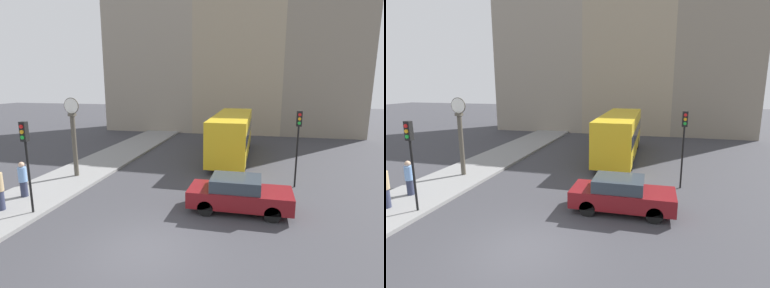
# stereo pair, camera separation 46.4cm
# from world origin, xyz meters

# --- Properties ---
(ground_plane) EXTENTS (120.00, 120.00, 0.00)m
(ground_plane) POSITION_xyz_m (0.00, 0.00, 0.00)
(ground_plane) COLOR #38383D
(sidewalk_corner) EXTENTS (3.51, 26.40, 0.15)m
(sidewalk_corner) POSITION_xyz_m (-6.65, 11.20, 0.08)
(sidewalk_corner) COLOR gray
(sidewalk_corner) RESTS_ON ground_plane
(building_row) EXTENTS (26.71, 5.00, 17.44)m
(building_row) POSITION_xyz_m (0.16, 24.86, 8.53)
(building_row) COLOR gray
(building_row) RESTS_ON ground_plane
(sedan_car) EXTENTS (4.23, 1.79, 1.46)m
(sedan_car) POSITION_xyz_m (2.72, 3.76, 0.74)
(sedan_car) COLOR maroon
(sedan_car) RESTS_ON ground_plane
(bus_distant) EXTENTS (2.38, 9.79, 3.10)m
(bus_distant) POSITION_xyz_m (1.57, 13.02, 1.76)
(bus_distant) COLOR gold
(bus_distant) RESTS_ON ground_plane
(traffic_light_near) EXTENTS (0.26, 0.24, 3.68)m
(traffic_light_near) POSITION_xyz_m (-5.33, 1.44, 2.79)
(traffic_light_near) COLOR black
(traffic_light_near) RESTS_ON sidewalk_corner
(traffic_light_far) EXTENTS (0.26, 0.24, 3.92)m
(traffic_light_far) POSITION_xyz_m (5.34, 7.35, 2.80)
(traffic_light_far) COLOR black
(traffic_light_far) RESTS_ON ground_plane
(street_clock) EXTENTS (0.87, 0.32, 4.34)m
(street_clock) POSITION_xyz_m (-6.48, 6.19, 2.44)
(street_clock) COLOR #4C473D
(street_clock) RESTS_ON sidewalk_corner
(pedestrian_blue_stripe) EXTENTS (0.37, 0.37, 1.63)m
(pedestrian_blue_stripe) POSITION_xyz_m (-6.96, 2.84, 0.97)
(pedestrian_blue_stripe) COLOR #2D334C
(pedestrian_blue_stripe) RESTS_ON sidewalk_corner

